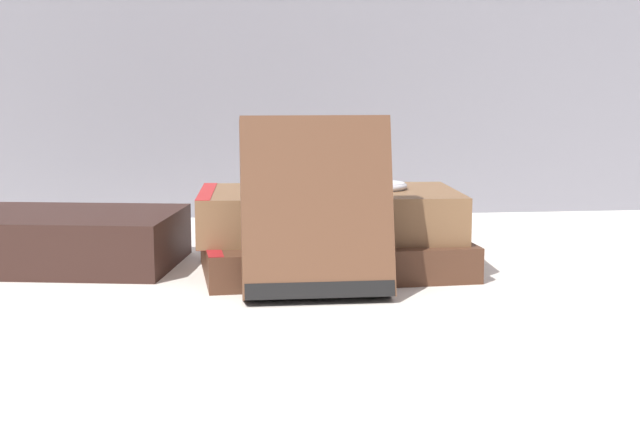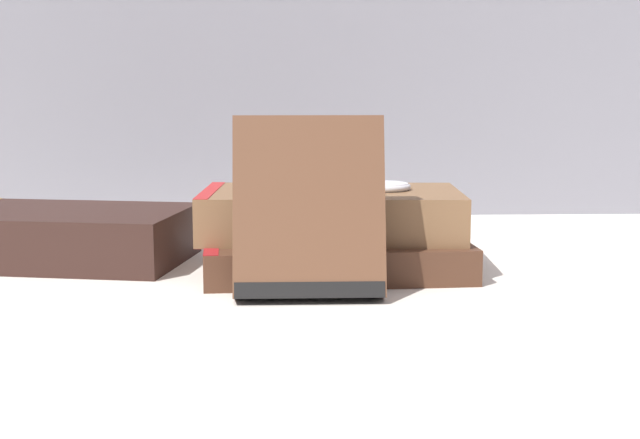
{
  "view_description": "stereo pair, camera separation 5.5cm",
  "coord_description": "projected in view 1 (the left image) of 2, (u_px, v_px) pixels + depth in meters",
  "views": [
    {
      "loc": [
        -0.05,
        -0.73,
        0.16
      ],
      "look_at": [
        0.04,
        0.0,
        0.05
      ],
      "focal_mm": 50.0,
      "sensor_mm": 36.0,
      "label": 1
    },
    {
      "loc": [
        0.01,
        -0.74,
        0.16
      ],
      "look_at": [
        0.04,
        0.0,
        0.05
      ],
      "focal_mm": 50.0,
      "sensor_mm": 36.0,
      "label": 2
    }
  ],
  "objects": [
    {
      "name": "ground_plane",
      "position": [
        276.0,
        277.0,
        0.75
      ],
      "size": [
        3.0,
        3.0,
        0.0
      ],
      "primitive_type": "plane",
      "color": "silver"
    },
    {
      "name": "book_flat_bottom",
      "position": [
        327.0,
        256.0,
        0.76
      ],
      "size": [
        0.23,
        0.15,
        0.03
      ],
      "rotation": [
        0.0,
        0.0,
        0.06
      ],
      "color": "#4C2D1E",
      "rests_on": "ground_plane"
    },
    {
      "name": "book_flat_top",
      "position": [
        323.0,
        213.0,
        0.77
      ],
      "size": [
        0.23,
        0.14,
        0.04
      ],
      "rotation": [
        0.0,
        0.0,
        -0.05
      ],
      "color": "brown",
      "rests_on": "book_flat_bottom"
    },
    {
      "name": "book_side_left",
      "position": [
        49.0,
        239.0,
        0.79
      ],
      "size": [
        0.24,
        0.18,
        0.05
      ],
      "rotation": [
        0.0,
        0.0,
        -0.19
      ],
      "color": "#331E19",
      "rests_on": "ground_plane"
    },
    {
      "name": "book_leaning_front",
      "position": [
        317.0,
        214.0,
        0.67
      ],
      "size": [
        0.11,
        0.06,
        0.14
      ],
      "rotation": [
        -0.24,
        0.0,
        0.0
      ],
      "color": "brown",
      "rests_on": "ground_plane"
    },
    {
      "name": "pocket_watch",
      "position": [
        379.0,
        186.0,
        0.78
      ],
      "size": [
        0.05,
        0.05,
        0.01
      ],
      "color": "silver",
      "rests_on": "book_flat_top"
    },
    {
      "name": "reading_glasses",
      "position": [
        251.0,
        243.0,
        0.9
      ],
      "size": [
        0.11,
        0.06,
        0.0
      ],
      "rotation": [
        0.0,
        0.0,
        -0.13
      ],
      "color": "#ADADB2",
      "rests_on": "ground_plane"
    }
  ]
}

